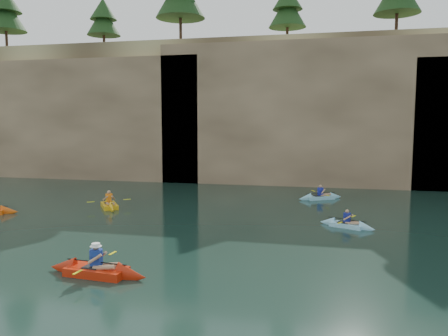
# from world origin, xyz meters

# --- Properties ---
(ground) EXTENTS (160.00, 160.00, 0.00)m
(ground) POSITION_xyz_m (0.00, 0.00, 0.00)
(ground) COLOR black
(ground) RESTS_ON ground
(cliff) EXTENTS (70.00, 16.00, 12.00)m
(cliff) POSITION_xyz_m (0.00, 30.00, 6.00)
(cliff) COLOR tan
(cliff) RESTS_ON ground
(cliff_slab_west) EXTENTS (26.00, 2.40, 10.56)m
(cliff_slab_west) POSITION_xyz_m (-20.00, 22.60, 5.28)
(cliff_slab_west) COLOR tan
(cliff_slab_west) RESTS_ON ground
(cliff_slab_center) EXTENTS (24.00, 2.40, 11.40)m
(cliff_slab_center) POSITION_xyz_m (2.00, 22.60, 5.70)
(cliff_slab_center) COLOR tan
(cliff_slab_center) RESTS_ON ground
(sea_cave_west) EXTENTS (4.50, 1.00, 4.00)m
(sea_cave_west) POSITION_xyz_m (-18.00, 21.95, 2.00)
(sea_cave_west) COLOR black
(sea_cave_west) RESTS_ON ground
(sea_cave_center) EXTENTS (3.50, 1.00, 3.20)m
(sea_cave_center) POSITION_xyz_m (-4.00, 21.95, 1.60)
(sea_cave_center) COLOR black
(sea_cave_center) RESTS_ON ground
(sea_cave_east) EXTENTS (5.00, 1.00, 4.50)m
(sea_cave_east) POSITION_xyz_m (10.00, 21.95, 2.25)
(sea_cave_east) COLOR black
(sea_cave_east) RESTS_ON ground
(main_kayaker) EXTENTS (3.62, 2.42, 1.33)m
(main_kayaker) POSITION_xyz_m (-4.50, 0.62, 0.18)
(main_kayaker) COLOR red
(main_kayaker) RESTS_ON ground
(kayaker_ltblue_near) EXTENTS (2.73, 1.97, 1.06)m
(kayaker_ltblue_near) POSITION_xyz_m (3.85, 9.11, 0.13)
(kayaker_ltblue_near) COLOR #98DDFF
(kayaker_ltblue_near) RESTS_ON ground
(kayaker_yellow) EXTENTS (2.39, 2.95, 1.26)m
(kayaker_yellow) POSITION_xyz_m (-9.34, 10.92, 0.16)
(kayaker_yellow) COLOR gold
(kayaker_yellow) RESTS_ON ground
(kayaker_ltblue_mid) EXTENTS (3.00, 2.09, 1.16)m
(kayaker_ltblue_mid) POSITION_xyz_m (2.60, 16.39, 0.14)
(kayaker_ltblue_mid) COLOR #85C7DE
(kayaker_ltblue_mid) RESTS_ON ground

